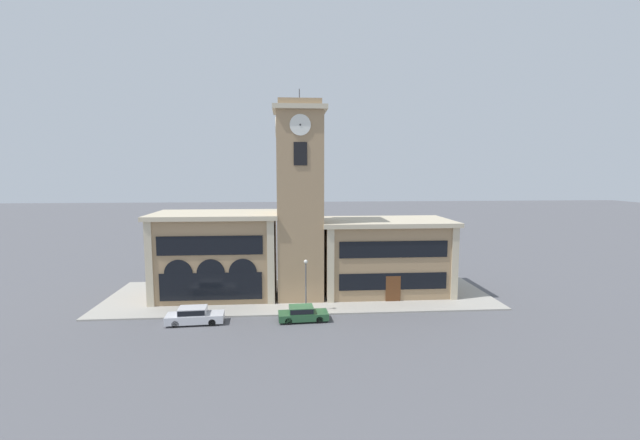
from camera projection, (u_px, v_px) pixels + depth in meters
name	position (u px, v px, depth m)	size (l,w,h in m)	color
ground_plane	(302.00, 316.00, 39.11)	(300.00, 300.00, 0.00)	#56565B
sidewalk_kerb	(300.00, 295.00, 45.52)	(39.83, 12.94, 0.15)	#A39E93
clock_tower	(300.00, 202.00, 43.56)	(5.28, 5.28, 21.29)	#9E7F5B
town_hall_left_wing	(217.00, 254.00, 44.99)	(12.99, 8.30, 8.87)	#9E7F5B
town_hall_right_wing	(385.00, 256.00, 46.42)	(14.02, 8.30, 8.00)	#9E7F5B
parked_car_near	(194.00, 315.00, 37.00)	(4.98, 2.08, 1.46)	silver
parked_car_mid	(302.00, 313.00, 37.72)	(4.46, 2.07, 1.32)	#285633
street_lamp	(306.00, 277.00, 39.48)	(0.36, 0.36, 4.91)	#4C4C51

